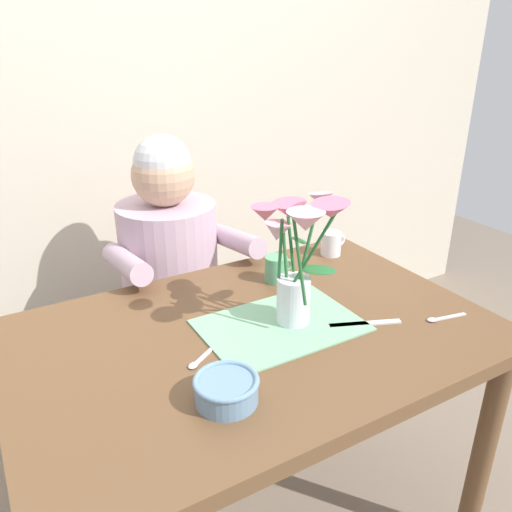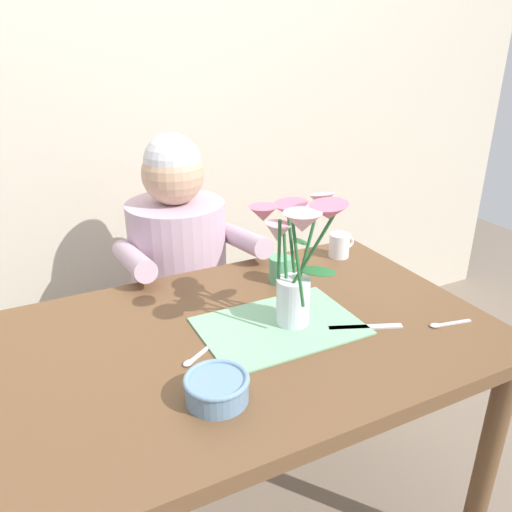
# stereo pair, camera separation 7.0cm
# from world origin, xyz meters

# --- Properties ---
(wood_panel_backdrop) EXTENTS (4.00, 0.10, 2.50)m
(wood_panel_backdrop) POSITION_xyz_m (0.00, 1.05, 1.25)
(wood_panel_backdrop) COLOR beige
(wood_panel_backdrop) RESTS_ON ground_plane
(dining_table) EXTENTS (1.20, 0.80, 0.74)m
(dining_table) POSITION_xyz_m (0.00, 0.00, 0.64)
(dining_table) COLOR brown
(dining_table) RESTS_ON ground_plane
(seated_person) EXTENTS (0.45, 0.47, 1.14)m
(seated_person) POSITION_xyz_m (0.01, 0.62, 0.56)
(seated_person) COLOR #4C4C56
(seated_person) RESTS_ON ground_plane
(striped_placemat) EXTENTS (0.40, 0.28, 0.00)m
(striped_placemat) POSITION_xyz_m (0.07, -0.01, 0.74)
(striped_placemat) COLOR #7AB289
(striped_placemat) RESTS_ON dining_table
(flower_vase) EXTENTS (0.24, 0.26, 0.35)m
(flower_vase) POSITION_xyz_m (0.10, -0.02, 0.95)
(flower_vase) COLOR silver
(flower_vase) RESTS_ON dining_table
(ceramic_bowl) EXTENTS (0.14, 0.14, 0.06)m
(ceramic_bowl) POSITION_xyz_m (-0.19, -0.20, 0.77)
(ceramic_bowl) COLOR #6689A8
(ceramic_bowl) RESTS_ON dining_table
(dinner_knife) EXTENTS (0.18, 0.09, 0.00)m
(dinner_knife) POSITION_xyz_m (0.26, -0.12, 0.74)
(dinner_knife) COLOR silver
(dinner_knife) RESTS_ON dining_table
(coffee_cup) EXTENTS (0.09, 0.07, 0.08)m
(coffee_cup) POSITION_xyz_m (0.46, 0.29, 0.78)
(coffee_cup) COLOR silver
(coffee_cup) RESTS_ON dining_table
(ceramic_mug) EXTENTS (0.09, 0.07, 0.08)m
(ceramic_mug) POSITION_xyz_m (0.20, 0.21, 0.78)
(ceramic_mug) COLOR #569970
(ceramic_mug) RESTS_ON dining_table
(spoon_0) EXTENTS (0.12, 0.04, 0.01)m
(spoon_0) POSITION_xyz_m (0.45, -0.20, 0.74)
(spoon_0) COLOR silver
(spoon_0) RESTS_ON dining_table
(spoon_1) EXTENTS (0.11, 0.08, 0.01)m
(spoon_1) POSITION_xyz_m (-0.18, -0.05, 0.74)
(spoon_1) COLOR silver
(spoon_1) RESTS_ON dining_table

